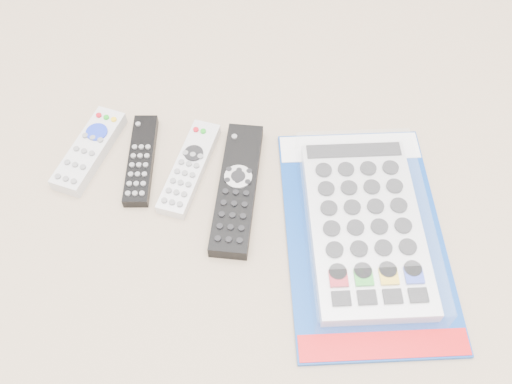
# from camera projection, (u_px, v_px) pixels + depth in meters

# --- Properties ---
(remote_small_grey) EXTENTS (0.08, 0.17, 0.02)m
(remote_small_grey) POSITION_uv_depth(u_px,v_px,m) (89.00, 150.00, 0.89)
(remote_small_grey) COLOR #B9B9BB
(remote_small_grey) RESTS_ON ground
(remote_slim_black) EXTENTS (0.06, 0.17, 0.02)m
(remote_slim_black) POSITION_uv_depth(u_px,v_px,m) (141.00, 160.00, 0.88)
(remote_slim_black) COLOR black
(remote_slim_black) RESTS_ON ground
(remote_silver_dvd) EXTENTS (0.06, 0.18, 0.02)m
(remote_silver_dvd) POSITION_uv_depth(u_px,v_px,m) (189.00, 168.00, 0.87)
(remote_silver_dvd) COLOR silver
(remote_silver_dvd) RESTS_ON ground
(remote_large_black) EXTENTS (0.07, 0.23, 0.02)m
(remote_large_black) POSITION_uv_depth(u_px,v_px,m) (237.00, 188.00, 0.85)
(remote_large_black) COLOR black
(remote_large_black) RESTS_ON ground
(jumbo_remote_packaged) EXTENTS (0.29, 0.40, 0.05)m
(jumbo_remote_packaged) POSITION_uv_depth(u_px,v_px,m) (365.00, 225.00, 0.80)
(jumbo_remote_packaged) COLOR navy
(jumbo_remote_packaged) RESTS_ON ground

